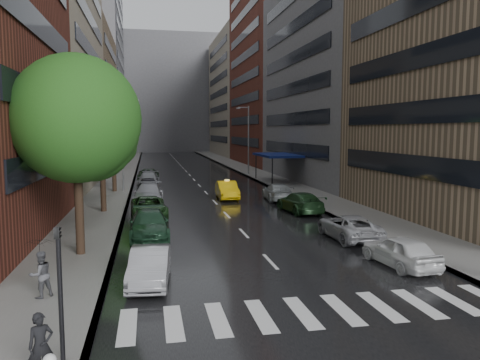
# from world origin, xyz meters

# --- Properties ---
(ground) EXTENTS (220.00, 220.00, 0.00)m
(ground) POSITION_xyz_m (0.00, 0.00, 0.00)
(ground) COLOR gray
(ground) RESTS_ON ground
(road) EXTENTS (14.00, 140.00, 0.01)m
(road) POSITION_xyz_m (0.00, 50.00, 0.01)
(road) COLOR black
(road) RESTS_ON ground
(sidewalk_left) EXTENTS (4.00, 140.00, 0.15)m
(sidewalk_left) POSITION_xyz_m (-9.00, 50.00, 0.07)
(sidewalk_left) COLOR gray
(sidewalk_left) RESTS_ON ground
(sidewalk_right) EXTENTS (4.00, 140.00, 0.15)m
(sidewalk_right) POSITION_xyz_m (9.00, 50.00, 0.07)
(sidewalk_right) COLOR gray
(sidewalk_right) RESTS_ON ground
(crosswalk) EXTENTS (13.15, 2.80, 0.01)m
(crosswalk) POSITION_xyz_m (0.20, -2.00, 0.01)
(crosswalk) COLOR silver
(crosswalk) RESTS_ON ground
(buildings_left) EXTENTS (8.00, 108.00, 38.00)m
(buildings_left) POSITION_xyz_m (-15.00, 58.79, 15.99)
(buildings_left) COLOR maroon
(buildings_left) RESTS_ON ground
(buildings_right) EXTENTS (8.05, 109.10, 36.00)m
(buildings_right) POSITION_xyz_m (15.00, 56.70, 15.03)
(buildings_right) COLOR #937A5B
(buildings_right) RESTS_ON ground
(building_far) EXTENTS (40.00, 14.00, 32.00)m
(building_far) POSITION_xyz_m (0.00, 118.00, 16.00)
(building_far) COLOR slate
(building_far) RESTS_ON ground
(tree_near) EXTENTS (5.94, 5.94, 9.46)m
(tree_near) POSITION_xyz_m (-8.60, 6.56, 6.48)
(tree_near) COLOR #382619
(tree_near) RESTS_ON ground
(tree_mid) EXTENTS (5.27, 5.27, 8.39)m
(tree_mid) POSITION_xyz_m (-8.60, 18.44, 5.74)
(tree_mid) COLOR #382619
(tree_mid) RESTS_ON ground
(tree_far) EXTENTS (4.57, 4.57, 7.28)m
(tree_far) POSITION_xyz_m (-8.60, 29.77, 4.97)
(tree_far) COLOR #382619
(tree_far) RESTS_ON ground
(taxi) EXTENTS (1.74, 4.71, 1.54)m
(taxi) POSITION_xyz_m (1.32, 23.75, 0.77)
(taxi) COLOR yellow
(taxi) RESTS_ON ground
(parked_cars_left) EXTENTS (2.65, 42.33, 1.61)m
(parked_cars_left) POSITION_xyz_m (-5.40, 23.17, 0.74)
(parked_cars_left) COLOR #959599
(parked_cars_left) RESTS_ON ground
(parked_cars_right) EXTENTS (2.52, 24.60, 1.49)m
(parked_cars_right) POSITION_xyz_m (5.40, 12.97, 0.72)
(parked_cars_right) COLOR white
(parked_cars_right) RESTS_ON ground
(ped_bag_walker) EXTENTS (0.70, 0.57, 1.58)m
(ped_bag_walker) POSITION_xyz_m (-7.92, -4.94, 0.91)
(ped_bag_walker) COLOR black
(ped_bag_walker) RESTS_ON sidewalk_left
(ped_black_umbrella) EXTENTS (1.02, 0.98, 2.09)m
(ped_black_umbrella) POSITION_xyz_m (-9.13, 0.72, 1.39)
(ped_black_umbrella) COLOR #525358
(ped_black_umbrella) RESTS_ON sidewalk_left
(traffic_light) EXTENTS (0.18, 0.15, 3.45)m
(traffic_light) POSITION_xyz_m (-7.60, -4.16, 2.23)
(traffic_light) COLOR black
(traffic_light) RESTS_ON sidewalk_left
(street_lamp_left) EXTENTS (1.74, 0.22, 9.00)m
(street_lamp_left) POSITION_xyz_m (-7.72, 30.00, 4.89)
(street_lamp_left) COLOR gray
(street_lamp_left) RESTS_ON sidewalk_left
(street_lamp_right) EXTENTS (1.74, 0.22, 9.00)m
(street_lamp_right) POSITION_xyz_m (7.72, 45.00, 4.89)
(street_lamp_right) COLOR gray
(street_lamp_right) RESTS_ON sidewalk_right
(awning) EXTENTS (4.00, 8.00, 3.12)m
(awning) POSITION_xyz_m (8.98, 35.00, 3.13)
(awning) COLOR navy
(awning) RESTS_ON sidewalk_right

